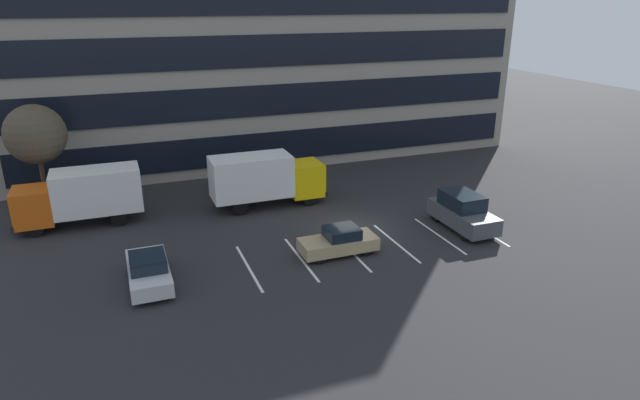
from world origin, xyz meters
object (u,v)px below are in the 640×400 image
(box_truck_yellow, at_px, (265,178))
(bare_tree, at_px, (35,135))
(box_truck_orange, at_px, (81,195))
(sedan_silver, at_px, (149,270))
(suv_charcoal, at_px, (463,212))
(sedan_tan, at_px, (339,242))

(box_truck_yellow, xyz_separation_m, bare_tree, (-13.26, 4.07, 3.07))
(box_truck_orange, distance_m, bare_tree, 5.01)
(box_truck_yellow, bearing_deg, sedan_silver, -134.45)
(box_truck_yellow, height_order, sedan_silver, box_truck_yellow)
(box_truck_yellow, height_order, bare_tree, bare_tree)
(suv_charcoal, bearing_deg, box_truck_orange, 157.51)
(box_truck_orange, height_order, bare_tree, bare_tree)
(bare_tree, bearing_deg, box_truck_yellow, -17.06)
(sedan_tan, relative_size, bare_tree, 0.60)
(box_truck_yellow, relative_size, sedan_tan, 1.79)
(box_truck_yellow, relative_size, suv_charcoal, 1.57)
(sedan_tan, xyz_separation_m, suv_charcoal, (8.12, 0.58, 0.33))
(suv_charcoal, distance_m, bare_tree, 26.20)
(sedan_tan, relative_size, suv_charcoal, 0.87)
(box_truck_orange, height_order, suv_charcoal, box_truck_orange)
(box_truck_yellow, height_order, suv_charcoal, box_truck_yellow)
(box_truck_yellow, distance_m, bare_tree, 14.21)
(sedan_silver, bearing_deg, sedan_tan, -0.80)
(box_truck_yellow, relative_size, box_truck_orange, 1.02)
(box_truck_orange, bearing_deg, box_truck_yellow, -4.33)
(sedan_silver, relative_size, bare_tree, 0.65)
(sedan_tan, xyz_separation_m, bare_tree, (-14.91, 12.44, 4.29))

